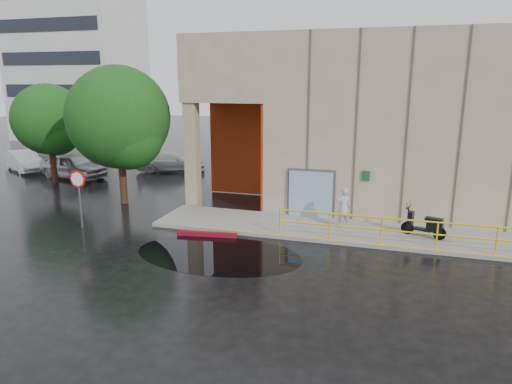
% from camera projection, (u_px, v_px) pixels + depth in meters
% --- Properties ---
extents(ground, '(120.00, 120.00, 0.00)m').
position_uv_depth(ground, '(272.00, 271.00, 14.74)').
color(ground, black).
rests_on(ground, ground).
extents(sidewalk, '(20.00, 3.00, 0.15)m').
position_uv_depth(sidewalk, '(400.00, 236.00, 17.80)').
color(sidewalk, gray).
rests_on(sidewalk, ground).
extents(building, '(20.00, 10.17, 8.00)m').
position_uv_depth(building, '(428.00, 117.00, 22.54)').
color(building, gray).
rests_on(building, ground).
extents(guardrail, '(9.56, 0.06, 1.03)m').
position_uv_depth(guardrail, '(409.00, 233.00, 16.33)').
color(guardrail, yellow).
rests_on(guardrail, sidewalk).
extents(distant_building, '(12.00, 8.08, 15.00)m').
position_uv_depth(distant_building, '(78.00, 65.00, 46.77)').
color(distant_building, silver).
rests_on(distant_building, ground).
extents(person, '(0.72, 0.63, 1.66)m').
position_uv_depth(person, '(343.00, 208.00, 18.42)').
color(person, '#B2B1B6').
rests_on(person, sidewalk).
extents(scooter, '(1.73, 1.03, 1.30)m').
position_uv_depth(scooter, '(425.00, 218.00, 17.31)').
color(scooter, black).
rests_on(scooter, sidewalk).
extents(stop_sign, '(0.74, 0.10, 2.47)m').
position_uv_depth(stop_sign, '(78.00, 186.00, 18.56)').
color(stop_sign, '#5D5D61').
rests_on(stop_sign, ground).
extents(red_curb, '(2.40, 0.49, 0.18)m').
position_uv_depth(red_curb, '(207.00, 234.00, 17.97)').
color(red_curb, maroon).
rests_on(red_curb, ground).
extents(puddle, '(6.12, 3.85, 0.01)m').
position_uv_depth(puddle, '(218.00, 254.00, 16.14)').
color(puddle, black).
rests_on(puddle, ground).
extents(car_a, '(4.85, 2.73, 1.56)m').
position_uv_depth(car_a, '(73.00, 166.00, 28.50)').
color(car_a, '#ABAEB3').
rests_on(car_a, ground).
extents(car_b, '(4.37, 3.31, 1.38)m').
position_uv_depth(car_b, '(24.00, 161.00, 30.80)').
color(car_b, white).
rests_on(car_b, ground).
extents(car_c, '(4.97, 3.58, 1.34)m').
position_uv_depth(car_c, '(170.00, 161.00, 30.70)').
color(car_c, silver).
rests_on(car_c, ground).
extents(tree_near, '(4.93, 4.93, 6.72)m').
position_uv_depth(tree_near, '(121.00, 122.00, 21.82)').
color(tree_near, black).
rests_on(tree_near, ground).
extents(tree_far, '(4.11, 4.11, 5.83)m').
position_uv_depth(tree_far, '(50.00, 122.00, 26.57)').
color(tree_far, black).
rests_on(tree_far, ground).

